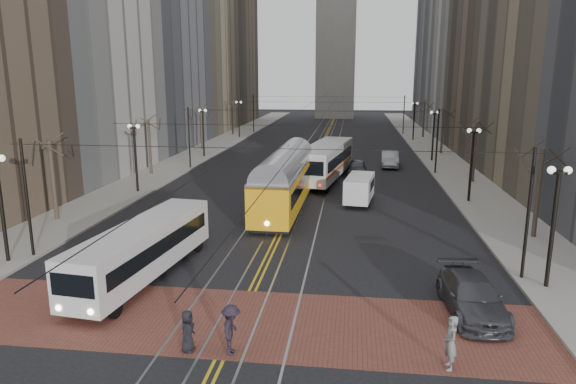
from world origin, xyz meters
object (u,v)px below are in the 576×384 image
(transit_bus, at_px, (144,251))
(sedan_parked, at_px, (472,296))
(pedestrian_d, at_px, (231,330))
(streetcar, at_px, (285,185))
(pedestrian_a, at_px, (188,331))
(rear_bus, at_px, (326,163))
(cargo_van, at_px, (359,190))
(pedestrian_b, at_px, (451,343))
(sedan_silver, at_px, (390,159))
(sedan_grey, at_px, (357,168))

(transit_bus, bearing_deg, sedan_parked, -0.79)
(pedestrian_d, bearing_deg, streetcar, -0.10)
(pedestrian_a, bearing_deg, sedan_parked, -64.01)
(rear_bus, xyz_separation_m, cargo_van, (3.12, -8.73, -0.65))
(sedan_parked, height_order, pedestrian_b, pedestrian_b)
(sedan_silver, bearing_deg, transit_bus, -110.16)
(sedan_silver, bearing_deg, pedestrian_d, -98.98)
(rear_bus, distance_m, cargo_van, 9.29)
(streetcar, xyz_separation_m, pedestrian_b, (8.46, -21.08, -0.77))
(cargo_van, height_order, sedan_grey, cargo_van)
(pedestrian_a, bearing_deg, streetcar, 1.47)
(cargo_van, relative_size, sedan_parked, 0.91)
(transit_bus, height_order, rear_bus, rear_bus)
(streetcar, xyz_separation_m, sedan_parked, (10.14, -16.58, -0.97))
(sedan_parked, height_order, pedestrian_d, pedestrian_d)
(rear_bus, relative_size, sedan_grey, 2.84)
(sedan_grey, height_order, sedan_silver, sedan_silver)
(pedestrian_a, height_order, pedestrian_b, pedestrian_b)
(streetcar, distance_m, sedan_silver, 21.39)
(sedan_silver, xyz_separation_m, sedan_parked, (1.05, -35.92, -0.08))
(rear_bus, height_order, sedan_silver, rear_bus)
(streetcar, height_order, pedestrian_a, streetcar)
(transit_bus, xyz_separation_m, sedan_grey, (10.60, 28.13, -0.57))
(streetcar, relative_size, sedan_silver, 2.86)
(pedestrian_d, bearing_deg, sedan_grey, -10.02)
(transit_bus, distance_m, sedan_parked, 15.39)
(pedestrian_a, bearing_deg, rear_bus, -2.22)
(sedan_silver, height_order, pedestrian_a, sedan_silver)
(sedan_grey, bearing_deg, sedan_parked, -80.23)
(sedan_grey, height_order, pedestrian_d, pedestrian_d)
(transit_bus, xyz_separation_m, pedestrian_b, (13.58, -6.50, -0.39))
(rear_bus, height_order, pedestrian_d, rear_bus)
(cargo_van, height_order, pedestrian_a, cargo_van)
(rear_bus, height_order, sedan_grey, rear_bus)
(sedan_silver, distance_m, pedestrian_d, 41.25)
(sedan_grey, xyz_separation_m, pedestrian_a, (-6.26, -34.63, 0.00))
(cargo_van, relative_size, pedestrian_a, 3.12)
(rear_bus, xyz_separation_m, pedestrian_a, (-3.25, -31.96, -0.93))
(cargo_van, bearing_deg, sedan_silver, 86.04)
(cargo_van, height_order, sedan_silver, cargo_van)
(sedan_silver, bearing_deg, rear_bus, -125.47)
(transit_bus, distance_m, sedan_silver, 36.78)
(rear_bus, distance_m, pedestrian_a, 32.14)
(pedestrian_a, relative_size, pedestrian_b, 0.81)
(sedan_grey, bearing_deg, pedestrian_b, -84.09)
(transit_bus, height_order, streetcar, streetcar)
(rear_bus, height_order, pedestrian_b, rear_bus)
(sedan_silver, height_order, sedan_parked, sedan_silver)
(streetcar, relative_size, pedestrian_a, 9.48)
(pedestrian_d, bearing_deg, rear_bus, -5.31)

